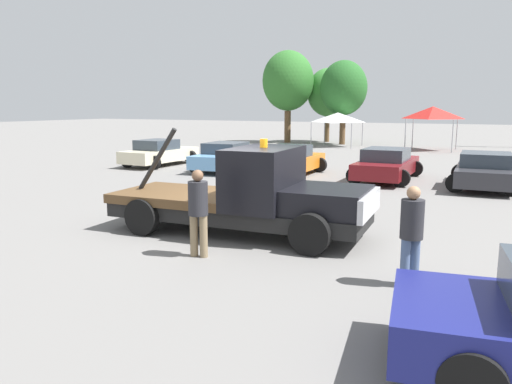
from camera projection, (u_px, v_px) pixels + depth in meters
name	position (u px, v px, depth m)	size (l,w,h in m)	color
ground_plane	(238.00, 233.00, 12.10)	(160.00, 160.00, 0.00)	slate
tow_truck	(252.00, 197.00, 11.79)	(6.41, 2.60, 2.51)	black
person_near_truck	(412.00, 229.00, 8.37)	(0.39, 0.39, 1.74)	#475B84
person_at_hood	(198.00, 207.00, 10.04)	(0.40, 0.40, 1.79)	#847051
parked_car_cream	(159.00, 153.00, 25.65)	(2.47, 4.47, 1.34)	beige
parked_car_skyblue	(227.00, 157.00, 23.77)	(2.71, 4.88, 1.34)	#669ED1
parked_car_orange	(290.00, 161.00, 22.02)	(2.42, 4.44, 1.34)	orange
parked_car_maroon	(386.00, 165.00, 20.54)	(2.47, 4.76, 1.34)	maroon
parked_car_charcoal	(485.00, 171.00, 18.65)	(2.62, 4.74, 1.34)	#2D2D33
canopy_tent_white	(338.00, 117.00, 37.33)	(3.12, 3.12, 2.54)	#9E9EA3
canopy_tent_red	(433.00, 113.00, 34.06)	(3.06, 3.06, 3.00)	#9E9EA3
tree_left	(344.00, 88.00, 39.05)	(3.67, 3.67, 6.55)	brown
tree_center	(328.00, 93.00, 41.85)	(3.45, 3.45, 6.15)	brown
tree_right	(288.00, 81.00, 40.86)	(4.20, 4.20, 7.50)	brown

